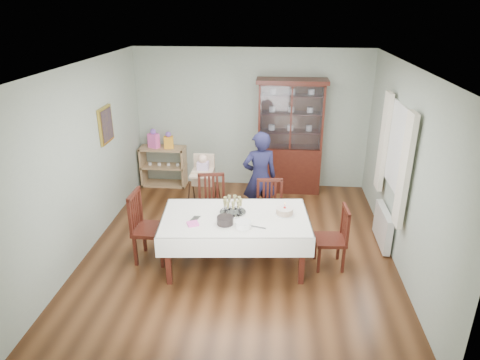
# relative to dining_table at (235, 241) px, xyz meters

# --- Properties ---
(floor) EXTENTS (5.00, 5.00, 0.00)m
(floor) POSITION_rel_dining_table_xyz_m (0.02, 0.46, -0.38)
(floor) COLOR #593319
(floor) RESTS_ON ground
(room_shell) EXTENTS (5.00, 5.00, 5.00)m
(room_shell) POSITION_rel_dining_table_xyz_m (0.02, 0.99, 1.32)
(room_shell) COLOR #9EAA99
(room_shell) RESTS_ON floor
(dining_table) EXTENTS (2.10, 1.33, 0.76)m
(dining_table) POSITION_rel_dining_table_xyz_m (0.00, 0.00, 0.00)
(dining_table) COLOR #401A10
(dining_table) RESTS_ON floor
(china_cabinet) EXTENTS (1.30, 0.48, 2.18)m
(china_cabinet) POSITION_rel_dining_table_xyz_m (0.77, 2.71, 0.74)
(china_cabinet) COLOR #401A10
(china_cabinet) RESTS_ON floor
(sideboard) EXTENTS (0.90, 0.38, 0.80)m
(sideboard) POSITION_rel_dining_table_xyz_m (-1.73, 2.74, 0.02)
(sideboard) COLOR tan
(sideboard) RESTS_ON floor
(picture_frame) EXTENTS (0.04, 0.48, 0.58)m
(picture_frame) POSITION_rel_dining_table_xyz_m (-2.20, 1.26, 1.27)
(picture_frame) COLOR gold
(picture_frame) RESTS_ON room_shell
(window) EXTENTS (0.04, 1.02, 1.22)m
(window) POSITION_rel_dining_table_xyz_m (2.24, 0.76, 1.17)
(window) COLOR white
(window) RESTS_ON room_shell
(curtain_left) EXTENTS (0.07, 0.30, 1.55)m
(curtain_left) POSITION_rel_dining_table_xyz_m (2.18, 0.14, 1.07)
(curtain_left) COLOR silver
(curtain_left) RESTS_ON room_shell
(curtain_right) EXTENTS (0.07, 0.30, 1.55)m
(curtain_right) POSITION_rel_dining_table_xyz_m (2.18, 1.38, 1.07)
(curtain_right) COLOR silver
(curtain_right) RESTS_ON room_shell
(radiator) EXTENTS (0.10, 0.80, 0.55)m
(radiator) POSITION_rel_dining_table_xyz_m (2.18, 0.76, -0.08)
(radiator) COLOR white
(radiator) RESTS_ON floor
(chair_far_left) EXTENTS (0.51, 0.51, 0.98)m
(chair_far_left) POSITION_rel_dining_table_xyz_m (-0.45, 0.82, -0.09)
(chair_far_left) COLOR #401A10
(chair_far_left) RESTS_ON floor
(chair_far_right) EXTENTS (0.47, 0.47, 0.94)m
(chair_far_right) POSITION_rel_dining_table_xyz_m (0.46, 0.78, -0.10)
(chair_far_right) COLOR #401A10
(chair_far_right) RESTS_ON floor
(chair_end_left) EXTENTS (0.48, 0.48, 1.04)m
(chair_end_left) POSITION_rel_dining_table_xyz_m (-1.22, 0.04, -0.07)
(chair_end_left) COLOR #401A10
(chair_end_left) RESTS_ON floor
(chair_end_right) EXTENTS (0.44, 0.44, 0.91)m
(chair_end_right) POSITION_rel_dining_table_xyz_m (1.33, 0.09, -0.12)
(chair_end_right) COLOR #401A10
(chair_end_right) RESTS_ON floor
(woman) EXTENTS (0.66, 0.52, 1.58)m
(woman) POSITION_rel_dining_table_xyz_m (0.27, 1.36, 0.40)
(woman) COLOR black
(woman) RESTS_ON floor
(high_chair) EXTENTS (0.49, 0.49, 1.09)m
(high_chair) POSITION_rel_dining_table_xyz_m (-0.71, 1.57, 0.04)
(high_chair) COLOR black
(high_chair) RESTS_ON floor
(champagne_tray) EXTENTS (0.37, 0.37, 0.22)m
(champagne_tray) POSITION_rel_dining_table_xyz_m (-0.05, 0.11, 0.45)
(champagne_tray) COLOR silver
(champagne_tray) RESTS_ON dining_table
(birthday_cake) EXTENTS (0.27, 0.27, 0.18)m
(birthday_cake) POSITION_rel_dining_table_xyz_m (0.67, 0.12, 0.42)
(birthday_cake) COLOR white
(birthday_cake) RESTS_ON dining_table
(plate_stack_dark) EXTENTS (0.24, 0.24, 0.10)m
(plate_stack_dark) POSITION_rel_dining_table_xyz_m (-0.11, -0.22, 0.43)
(plate_stack_dark) COLOR black
(plate_stack_dark) RESTS_ON dining_table
(plate_stack_white) EXTENTS (0.27, 0.27, 0.09)m
(plate_stack_white) POSITION_rel_dining_table_xyz_m (0.13, -0.29, 0.42)
(plate_stack_white) COLOR white
(plate_stack_white) RESTS_ON dining_table
(napkin_stack) EXTENTS (0.19, 0.19, 0.02)m
(napkin_stack) POSITION_rel_dining_table_xyz_m (-0.53, -0.27, 0.39)
(napkin_stack) COLOR #FC5DBE
(napkin_stack) RESTS_ON dining_table
(cutlery) EXTENTS (0.16, 0.20, 0.01)m
(cutlery) POSITION_rel_dining_table_xyz_m (-0.57, -0.12, 0.38)
(cutlery) COLOR silver
(cutlery) RESTS_ON dining_table
(cake_knife) EXTENTS (0.30, 0.11, 0.01)m
(cake_knife) POSITION_rel_dining_table_xyz_m (0.28, -0.26, 0.38)
(cake_knife) COLOR silver
(cake_knife) RESTS_ON dining_table
(gift_bag_pink) EXTENTS (0.24, 0.20, 0.38)m
(gift_bag_pink) POSITION_rel_dining_table_xyz_m (-1.88, 2.72, 0.58)
(gift_bag_pink) COLOR #FC5DBE
(gift_bag_pink) RESTS_ON sideboard
(gift_bag_orange) EXTENTS (0.20, 0.15, 0.33)m
(gift_bag_orange) POSITION_rel_dining_table_xyz_m (-1.59, 2.72, 0.56)
(gift_bag_orange) COLOR #FFA728
(gift_bag_orange) RESTS_ON sideboard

